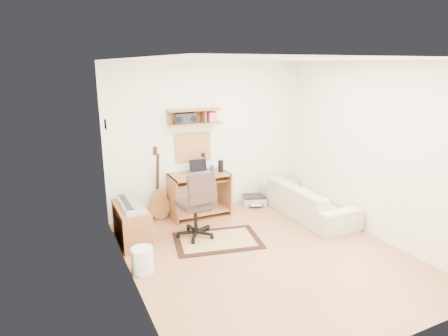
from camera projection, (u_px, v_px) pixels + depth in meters
name	position (u px, v px, depth m)	size (l,w,h in m)	color
floor	(266.00, 255.00, 5.27)	(3.60, 4.00, 0.01)	#B8784D
ceiling	(273.00, 59.00, 4.58)	(3.60, 4.00, 0.01)	white
back_wall	(208.00, 138.00, 6.67)	(3.60, 0.01, 2.60)	white
left_wall	(129.00, 181.00, 4.18)	(0.01, 4.00, 2.60)	white
right_wall	(373.00, 151.00, 5.67)	(0.01, 4.00, 2.60)	white
wall_shelf	(195.00, 117.00, 6.33)	(0.90, 0.25, 0.26)	#9B5E36
cork_board	(193.00, 147.00, 6.56)	(0.64, 0.03, 0.49)	#A37351
wall_photo	(106.00, 124.00, 5.38)	(0.02, 0.20, 0.15)	#4C8CBF
desk	(199.00, 195.00, 6.55)	(1.00, 0.55, 0.75)	#9B5E36
laptop	(200.00, 167.00, 6.41)	(0.30, 0.30, 0.23)	silver
speaker	(221.00, 166.00, 6.54)	(0.09, 0.09, 0.21)	black
desk_lamp	(205.00, 161.00, 6.60)	(0.11, 0.11, 0.33)	black
pencil_cup	(212.00, 168.00, 6.64)	(0.06, 0.06, 0.09)	navy
boombox	(185.00, 119.00, 6.26)	(0.34, 0.16, 0.18)	black
rug	(217.00, 240.00, 5.67)	(1.26, 0.84, 0.02)	beige
task_chair	(195.00, 204.00, 5.68)	(0.54, 0.54, 1.06)	#362620
cabinet	(131.00, 224.00, 5.60)	(0.40, 0.90, 0.55)	#9B5E36
music_keyboard	(130.00, 204.00, 5.52)	(0.25, 0.81, 0.07)	#B2B5BA
guitar	(159.00, 184.00, 6.32)	(0.33, 0.21, 1.24)	#AD7135
waste_basket	(143.00, 260.00, 4.78)	(0.28, 0.28, 0.33)	white
printer	(254.00, 200.00, 7.14)	(0.42, 0.33, 0.16)	#A5A8AA
sofa	(308.00, 195.00, 6.54)	(1.90, 0.55, 0.74)	beige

